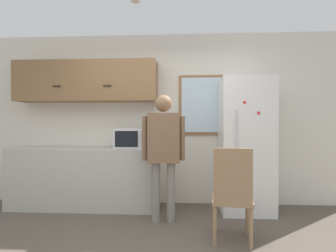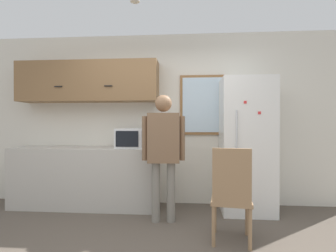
{
  "view_description": "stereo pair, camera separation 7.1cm",
  "coord_description": "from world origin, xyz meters",
  "px_view_note": "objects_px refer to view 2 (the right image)",
  "views": [
    {
      "loc": [
        0.41,
        -2.36,
        1.28
      ],
      "look_at": [
        0.21,
        1.01,
        1.24
      ],
      "focal_mm": 28.0,
      "sensor_mm": 36.0,
      "label": 1
    },
    {
      "loc": [
        0.48,
        -2.35,
        1.28
      ],
      "look_at": [
        0.21,
        1.01,
        1.24
      ],
      "focal_mm": 28.0,
      "sensor_mm": 36.0,
      "label": 2
    }
  ],
  "objects_px": {
    "refrigerator": "(246,145)",
    "person": "(163,145)",
    "chair": "(231,192)",
    "microwave": "(133,138)"
  },
  "relations": [
    {
      "from": "person",
      "to": "chair",
      "type": "height_order",
      "value": "person"
    },
    {
      "from": "refrigerator",
      "to": "person",
      "type": "bearing_deg",
      "value": -157.37
    },
    {
      "from": "microwave",
      "to": "chair",
      "type": "height_order",
      "value": "microwave"
    },
    {
      "from": "person",
      "to": "chair",
      "type": "bearing_deg",
      "value": -40.98
    },
    {
      "from": "refrigerator",
      "to": "chair",
      "type": "relative_size",
      "value": 1.88
    },
    {
      "from": "refrigerator",
      "to": "microwave",
      "type": "bearing_deg",
      "value": 179.16
    },
    {
      "from": "chair",
      "to": "refrigerator",
      "type": "bearing_deg",
      "value": -102.17
    },
    {
      "from": "person",
      "to": "refrigerator",
      "type": "distance_m",
      "value": 1.25
    },
    {
      "from": "chair",
      "to": "microwave",
      "type": "bearing_deg",
      "value": -32.51
    },
    {
      "from": "refrigerator",
      "to": "chair",
      "type": "distance_m",
      "value": 1.2
    }
  ]
}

